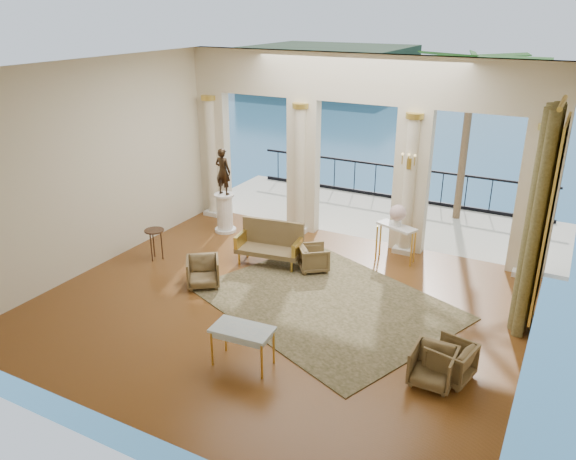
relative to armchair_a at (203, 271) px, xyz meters
The scene contains 23 objects.
floor 1.83m from the armchair_a, ahead, with size 9.00×9.00×0.00m, color #4E2F0C.
room_walls 3.30m from the armchair_a, 31.45° to the right, with size 9.00×9.00×9.00m.
arcade 4.80m from the armchair_a, 64.86° to the left, with size 9.00×0.56×4.50m.
terrace 6.10m from the armchair_a, 72.80° to the left, with size 10.00×3.60×0.10m, color beige.
balustrade 7.63m from the armchair_a, 76.35° to the left, with size 9.00×0.06×1.03m.
palm_tree 8.50m from the armchair_a, 60.12° to the left, with size 2.00×2.00×4.50m.
headland 75.56m from the armchair_a, 111.94° to the left, with size 22.00×18.00×6.00m, color black.
sea 60.38m from the armchair_a, 88.28° to the left, with size 160.00×160.00×0.00m, color #225D89.
curtain 6.49m from the armchair_a, 13.99° to the left, with size 0.33×1.40×4.09m.
window_frame 6.69m from the armchair_a, 13.59° to the left, with size 0.04×1.60×3.40m, color gold.
wall_sconce 5.12m from the armchair_a, 47.75° to the left, with size 0.30×0.11×0.33m.
rug 2.68m from the armchair_a, 11.29° to the left, with size 4.64×3.61×0.02m, color #2A2E15.
armchair_a is the anchor object (origin of this frame).
armchair_b 5.20m from the armchair_a, 11.42° to the right, with size 0.65×0.61×0.67m, color #46381E.
armchair_c 5.36m from the armchair_a, ahead, with size 0.66×0.61×0.68m, color #46381E.
armchair_d 2.46m from the armchair_a, 45.47° to the left, with size 0.61×0.57×0.63m, color #46381E.
settee 1.80m from the armchair_a, 67.47° to the left, with size 1.55×0.83×0.98m.
game_table 3.00m from the armchair_a, 41.56° to the right, with size 1.03×0.62×0.68m.
pedestal 3.07m from the armchair_a, 115.29° to the left, with size 0.56×0.56×1.02m.
statue 3.32m from the armchair_a, 115.29° to the left, with size 0.43×0.29×1.19m, color black.
console_table 4.43m from the armchair_a, 44.03° to the left, with size 0.99×0.68×0.88m.
urn 4.49m from the armchair_a, 44.03° to the left, with size 0.37×0.37×0.49m.
side_table 1.86m from the armchair_a, 162.14° to the left, with size 0.45×0.45×0.73m.
Camera 1 is at (4.72, -8.50, 5.49)m, focal length 35.00 mm.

